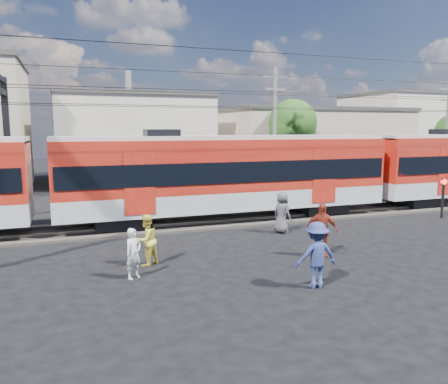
% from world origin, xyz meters
% --- Properties ---
extents(ground, '(120.00, 120.00, 0.00)m').
position_xyz_m(ground, '(0.00, 0.00, 0.00)').
color(ground, black).
rests_on(ground, ground).
extents(track_bed, '(70.00, 3.40, 0.12)m').
position_xyz_m(track_bed, '(0.00, 8.00, 0.06)').
color(track_bed, '#2D2823').
rests_on(track_bed, ground).
extents(rail_near, '(70.00, 0.12, 0.12)m').
position_xyz_m(rail_near, '(0.00, 7.25, 0.18)').
color(rail_near, '#59544C').
rests_on(rail_near, track_bed).
extents(rail_far, '(70.00, 0.12, 0.12)m').
position_xyz_m(rail_far, '(0.00, 8.75, 0.18)').
color(rail_far, '#59544C').
rests_on(rail_far, track_bed).
extents(commuter_train, '(50.30, 3.08, 4.17)m').
position_xyz_m(commuter_train, '(0.26, 8.00, 2.40)').
color(commuter_train, black).
rests_on(commuter_train, ground).
extents(catenary, '(70.00, 9.30, 7.52)m').
position_xyz_m(catenary, '(-8.65, 8.00, 5.14)').
color(catenary, black).
rests_on(catenary, ground).
extents(building_midwest, '(12.24, 12.24, 7.30)m').
position_xyz_m(building_midwest, '(-2.00, 27.00, 3.66)').
color(building_midwest, beige).
rests_on(building_midwest, ground).
extents(building_mideast, '(16.32, 10.20, 6.30)m').
position_xyz_m(building_mideast, '(14.00, 24.00, 3.16)').
color(building_mideast, tan).
rests_on(building_mideast, ground).
extents(building_east, '(10.20, 10.20, 8.30)m').
position_xyz_m(building_east, '(28.00, 28.00, 4.16)').
color(building_east, beige).
rests_on(building_east, ground).
extents(utility_pole_mid, '(1.80, 0.24, 8.50)m').
position_xyz_m(utility_pole_mid, '(6.00, 15.00, 4.53)').
color(utility_pole_mid, slate).
rests_on(utility_pole_mid, ground).
extents(utility_pole_east, '(1.80, 0.24, 8.00)m').
position_xyz_m(utility_pole_east, '(20.00, 14.00, 4.28)').
color(utility_pole_east, slate).
rests_on(utility_pole_east, ground).
extents(tree_near, '(3.82, 3.64, 6.72)m').
position_xyz_m(tree_near, '(9.19, 18.09, 4.66)').
color(tree_near, '#382619').
rests_on(tree_near, ground).
extents(pedestrian_a, '(0.68, 0.62, 1.55)m').
position_xyz_m(pedestrian_a, '(-5.50, 1.22, 0.77)').
color(pedestrian_a, silver).
rests_on(pedestrian_a, ground).
extents(pedestrian_b, '(1.06, 1.00, 1.72)m').
position_xyz_m(pedestrian_b, '(-4.90, 2.35, 0.86)').
color(pedestrian_b, '#DAC844').
rests_on(pedestrian_b, ground).
extents(pedestrian_c, '(1.28, 0.79, 1.91)m').
position_xyz_m(pedestrian_c, '(-0.71, -1.33, 0.96)').
color(pedestrian_c, navy).
rests_on(pedestrian_c, ground).
extents(pedestrian_d, '(1.21, 0.97, 1.92)m').
position_xyz_m(pedestrian_d, '(1.10, 1.28, 0.96)').
color(pedestrian_d, maroon).
rests_on(pedestrian_d, ground).
extents(pedestrian_e, '(0.87, 1.03, 1.80)m').
position_xyz_m(pedestrian_e, '(1.43, 4.92, 0.90)').
color(pedestrian_e, '#4A494E').
rests_on(pedestrian_e, ground).
extents(crossing_signal, '(0.30, 0.30, 2.05)m').
position_xyz_m(crossing_signal, '(10.49, 4.95, 1.42)').
color(crossing_signal, black).
rests_on(crossing_signal, ground).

